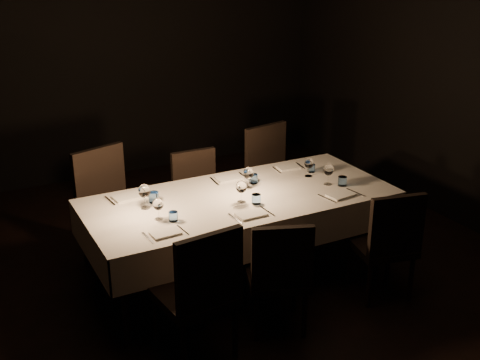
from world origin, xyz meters
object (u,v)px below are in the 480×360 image
dining_table (240,204)px  chair_far_right (274,173)px  chair_near_center (279,272)px  chair_far_center (198,194)px  chair_near_right (388,240)px  chair_far_left (109,203)px  chair_near_left (201,289)px

dining_table → chair_far_right: bearing=45.1°
chair_near_center → chair_far_center: (0.07, 1.59, -0.00)m
chair_near_right → chair_far_right: (-0.10, 1.59, 0.05)m
dining_table → chair_far_left: size_ratio=2.42×
chair_far_right → chair_near_left: bearing=-143.6°
dining_table → chair_far_right: 1.12m
chair_far_left → chair_far_right: 1.66m
chair_near_left → chair_near_center: 0.62m
chair_near_right → chair_far_right: chair_far_right is taller
chair_far_center → chair_far_right: (0.82, 0.01, 0.06)m
chair_far_left → dining_table: bearing=-60.0°
chair_near_left → chair_far_right: bearing=-139.3°
chair_far_left → chair_far_center: chair_far_left is taller
dining_table → chair_near_left: size_ratio=2.52×
chair_far_center → chair_near_center: bearing=-91.9°
chair_near_left → chair_near_center: (0.62, 0.03, -0.05)m
chair_near_left → chair_far_left: bearing=-91.5°
chair_far_left → chair_far_center: (0.84, -0.02, -0.07)m
chair_near_left → chair_far_center: size_ratio=1.11×
dining_table → chair_near_left: (-0.73, -0.84, -0.14)m
chair_far_center → chair_near_right: bearing=-59.0°
dining_table → chair_near_right: chair_near_right is taller
chair_near_left → chair_far_left: size_ratio=0.96×
chair_near_right → chair_far_left: (-1.76, 1.60, 0.05)m
chair_far_center → dining_table: bearing=-86.6°
dining_table → chair_far_left: bearing=137.6°
chair_near_center → chair_far_left: bearing=-43.8°
chair_near_right → chair_far_center: chair_near_right is taller
chair_far_left → chair_near_center: bearing=-82.2°
dining_table → chair_far_right: (0.78, 0.79, -0.13)m
dining_table → chair_far_center: bearing=92.6°
dining_table → chair_near_left: chair_near_left is taller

